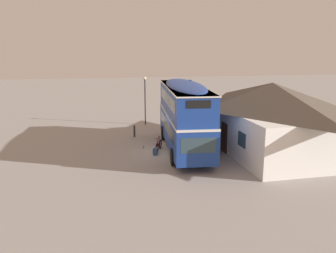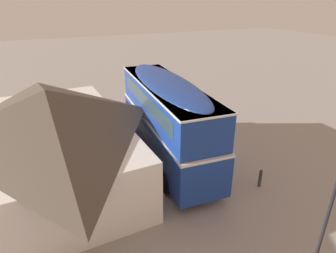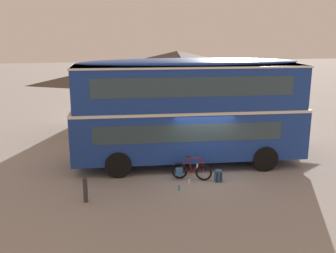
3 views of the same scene
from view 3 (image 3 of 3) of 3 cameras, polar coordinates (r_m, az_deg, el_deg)
name	(u,v)px [view 3 (image 3 of 3)]	position (r m, az deg, el deg)	size (l,w,h in m)	color
ground_plane	(203,174)	(16.62, 5.23, -6.99)	(120.00, 120.00, 0.00)	gray
double_decker_bus	(189,108)	(16.99, 3.15, 2.81)	(10.32, 3.19, 4.79)	black
touring_bicycle	(190,171)	(15.85, 3.27, -6.59)	(1.59, 0.75, 1.01)	black
backpack_on_ground	(218,175)	(15.81, 7.46, -7.14)	(0.32, 0.35, 0.52)	#2D4C7A
water_bottle_blue_sports	(179,188)	(14.91, 1.63, -9.10)	(0.08, 0.08, 0.21)	#338CBF
water_bottle_clear_plastic	(189,181)	(15.51, 3.16, -8.05)	(0.07, 0.07, 0.26)	silver
pub_building	(177,91)	(22.98, 1.29, 5.28)	(12.40, 7.79, 4.77)	silver
kerb_bollard	(85,189)	(14.13, -12.13, -9.00)	(0.16, 0.16, 0.97)	#333338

